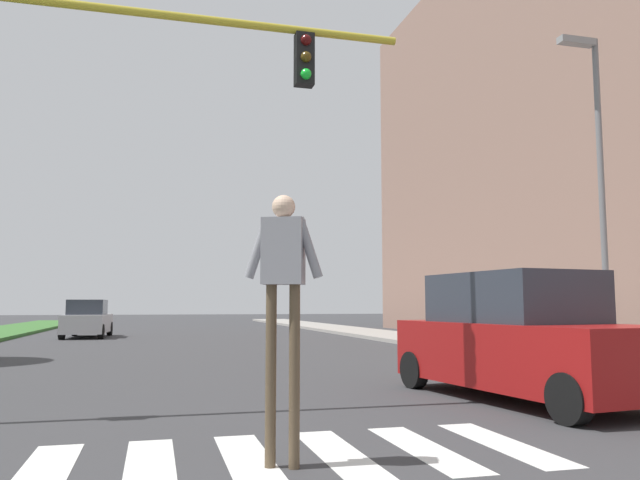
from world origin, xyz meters
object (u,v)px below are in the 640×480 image
Objects in this scene: pedestrian_performer at (283,283)px; sedan_midblock at (88,320)px; street_lamp_right at (597,167)px; suv_crossing at (520,339)px.

pedestrian_performer is 0.58× the size of sedan_midblock.
pedestrian_performer is (-8.57, -6.28, -2.93)m from street_lamp_right.
street_lamp_right is at bearing -55.17° from sedan_midblock.
pedestrian_performer is at bearing -143.79° from street_lamp_right.
street_lamp_right is 1.74× the size of sedan_midblock.
street_lamp_right is 1.56× the size of suv_crossing.
sedan_midblock is at bearing 124.83° from street_lamp_right.
sedan_midblock is (-8.46, 21.34, -0.15)m from suv_crossing.
suv_crossing is at bearing 34.82° from pedestrian_performer.
street_lamp_right reaches higher than pedestrian_performer.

